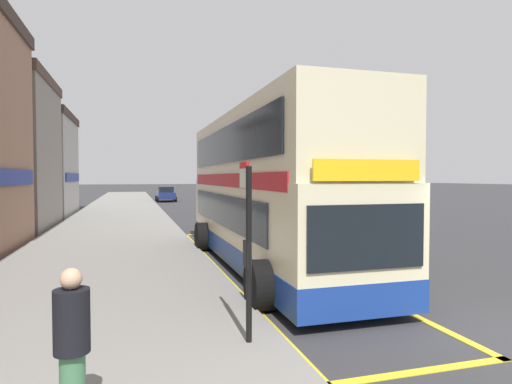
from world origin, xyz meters
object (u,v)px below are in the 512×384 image
at_px(parked_car_navy_behind, 166,194).
at_px(parked_car_maroon_ahead, 237,197).
at_px(pedestrian_waiting_near_sign, 72,344).
at_px(bus_stop_sign, 247,236).
at_px(parked_car_teal_across, 283,206).
at_px(double_decker_bus, 266,196).

bearing_deg(parked_car_navy_behind, parked_car_maroon_ahead, 123.01).
bearing_deg(pedestrian_waiting_near_sign, parked_car_navy_behind, 84.53).
relative_size(bus_stop_sign, parked_car_maroon_ahead, 0.64).
bearing_deg(parked_car_maroon_ahead, parked_car_teal_across, 91.15).
xyz_separation_m(parked_car_navy_behind, parked_car_maroon_ahead, (5.58, -9.48, 0.00)).
height_order(double_decker_bus, pedestrian_waiting_near_sign, double_decker_bus).
xyz_separation_m(double_decker_bus, parked_car_navy_behind, (-0.27, 34.90, -1.27)).
distance_m(parked_car_teal_across, parked_car_maroon_ahead, 12.10).
height_order(bus_stop_sign, parked_car_navy_behind, bus_stop_sign).
relative_size(double_decker_bus, bus_stop_sign, 4.17).
bearing_deg(pedestrian_waiting_near_sign, double_decker_bus, 60.05).
height_order(bus_stop_sign, pedestrian_waiting_near_sign, bus_stop_sign).
height_order(parked_car_maroon_ahead, pedestrian_waiting_near_sign, pedestrian_waiting_near_sign).
relative_size(parked_car_teal_across, parked_car_maroon_ahead, 1.00).
relative_size(double_decker_bus, parked_car_teal_across, 2.68).
bearing_deg(parked_car_teal_across, pedestrian_waiting_near_sign, -117.07).
height_order(double_decker_bus, parked_car_teal_across, double_decker_bus).
bearing_deg(parked_car_navy_behind, bus_stop_sign, 89.94).
distance_m(double_decker_bus, bus_stop_sign, 6.13).
xyz_separation_m(bus_stop_sign, pedestrian_waiting_near_sign, (-2.23, -1.78, -0.73)).
bearing_deg(double_decker_bus, parked_car_teal_across, 68.32).
height_order(double_decker_bus, parked_car_maroon_ahead, double_decker_bus).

